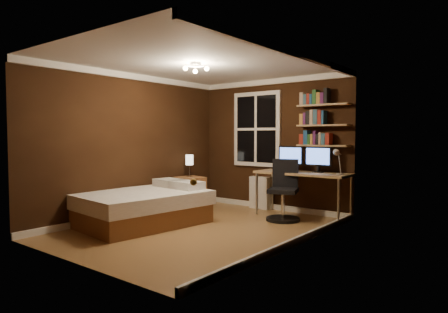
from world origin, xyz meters
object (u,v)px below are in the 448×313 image
Objects in this scene: bed at (144,207)px; monitor_right at (318,160)px; monitor_left at (291,159)px; nightstand at (190,193)px; office_chair at (284,197)px; radiator at (260,193)px; desk at (302,176)px; desk_lamp at (338,161)px; bedside_lamp at (189,166)px.

bed is 3.04m from monitor_right.
nightstand is at bearing -160.03° from monitor_left.
monitor_left is (1.44, 2.19, 0.73)m from bed.
radiator is at bearing 124.63° from office_chair.
radiator is 1.45m from monitor_right.
monitor_left is at bearing 163.30° from desk.
desk is (1.72, 2.11, 0.45)m from bed.
bed reaches higher than radiator.
desk_lamp is (2.40, 2.00, 0.73)m from bed.
monitor_left is at bearing 168.78° from desk_lamp.
monitor_left and monitor_right have the same top height.
office_chair is at bearing -158.33° from desk_lamp.
monitor_right reaches higher than office_chair.
desk is 0.56m from office_chair.
monitor_left is at bearing 180.00° from monitor_right.
bed is at bearing -129.20° from desk.
desk_lamp is (2.81, 0.48, 0.18)m from bedside_lamp.
bed is 2.04× the size of office_chair.
monitor_right is at bearing 0.00° from monitor_left.
desk_lamp is at bearing 2.34° from office_chair.
bed is 4.80× the size of bedside_lamp.
bedside_lamp is 0.91× the size of monitor_right.
desk_lamp is (2.81, 0.48, 0.70)m from nightstand.
office_chair is at bearing -126.48° from monitor_right.
monitor_left reaches higher than office_chair.
bedside_lamp is at bearing -170.23° from desk_lamp.
nightstand is at bearing -164.19° from monitor_right.
office_chair is (-0.81, -0.32, -0.62)m from desk_lamp.
monitor_left is (1.86, 0.67, 0.70)m from nightstand.
desk is (2.13, 0.59, -0.10)m from bedside_lamp.
nightstand is 1.40× the size of desk_lamp.
office_chair is (2.01, 0.16, 0.08)m from nightstand.
radiator is 1.31× the size of monitor_right.
radiator is (0.70, 2.33, 0.03)m from bed.
desk_lamp is at bearing 9.77° from bedside_lamp.
bedside_lamp is 2.06m from office_chair.
nightstand is 2.57m from monitor_right.
office_chair is at bearing 4.66° from bedside_lamp.
monitor_right is at bearing 15.81° from bedside_lamp.
monitor_left is 0.53m from monitor_right.
office_chair is at bearing -73.81° from monitor_left.
office_chair is at bearing 19.29° from nightstand.
desk_lamp reaches higher than radiator.
nightstand is 1.41× the size of bedside_lamp.
nightstand is 0.52m from bedside_lamp.
bedside_lamp is (0.00, 0.00, 0.52)m from nightstand.
desk is at bearing 171.06° from desk_lamp.
radiator is (1.12, 0.81, -0.52)m from bedside_lamp.
radiator is 1.41× the size of desk_lamp.
desk is at bearing 15.51° from bedside_lamp.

